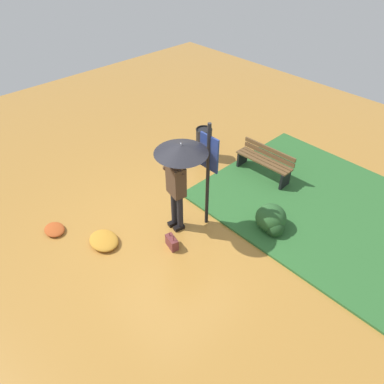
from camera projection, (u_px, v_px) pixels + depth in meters
name	position (u px, v px, depth m)	size (l,w,h in m)	color
ground_plane	(170.00, 232.00, 7.28)	(18.00, 18.00, 0.00)	#B27A33
grass_verge	(321.00, 205.00, 7.89)	(4.80, 4.00, 0.05)	#2D662D
person_with_umbrella	(179.00, 165.00, 6.40)	(0.96, 0.96, 2.04)	black
info_sign_post	(209.00, 165.00, 6.60)	(0.44, 0.07, 2.30)	black
handbag	(172.00, 242.00, 6.89)	(0.32, 0.21, 0.37)	brown
park_bench	(265.00, 162.00, 8.52)	(1.40, 0.41, 0.75)	black
trash_bin	(204.00, 143.00, 9.15)	(0.42, 0.42, 0.83)	black
shrub_cluster	(272.00, 220.00, 7.18)	(0.68, 0.62, 0.55)	#285628
leaf_pile_near_person	(104.00, 240.00, 7.00)	(0.65, 0.52, 0.14)	#C68428
leaf_pile_by_bench	(55.00, 229.00, 7.26)	(0.47, 0.38, 0.10)	#B74C1E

